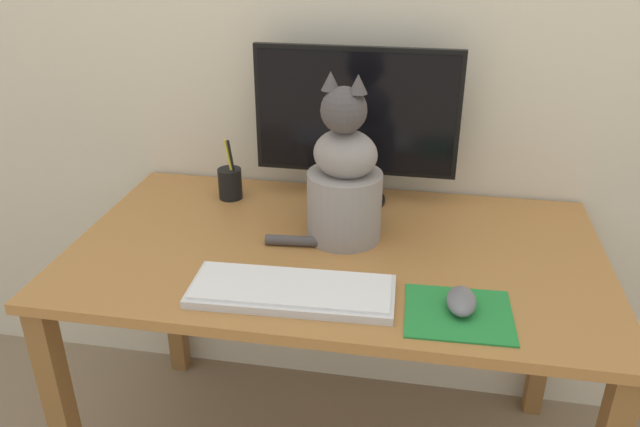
% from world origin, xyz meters
% --- Properties ---
extents(desk, '(1.25, 0.72, 0.70)m').
position_xyz_m(desk, '(0.00, 0.00, 0.61)').
color(desk, '#A87038').
rests_on(desk, ground_plane).
extents(monitor, '(0.53, 0.17, 0.42)m').
position_xyz_m(monitor, '(0.01, 0.26, 0.93)').
color(monitor, black).
rests_on(monitor, desk).
extents(keyboard, '(0.43, 0.18, 0.02)m').
position_xyz_m(keyboard, '(-0.06, -0.22, 0.72)').
color(keyboard, silver).
rests_on(keyboard, desk).
extents(mousepad_right, '(0.22, 0.19, 0.00)m').
position_xyz_m(mousepad_right, '(0.28, -0.23, 0.71)').
color(mousepad_right, '#238438').
rests_on(mousepad_right, desk).
extents(computer_mouse_right, '(0.06, 0.10, 0.03)m').
position_xyz_m(computer_mouse_right, '(0.28, -0.21, 0.73)').
color(computer_mouse_right, slate).
rests_on(computer_mouse_right, mousepad_right).
extents(cat, '(0.29, 0.22, 0.40)m').
position_xyz_m(cat, '(0.01, 0.05, 0.85)').
color(cat, gray).
rests_on(cat, desk).
extents(pen_cup, '(0.06, 0.06, 0.17)m').
position_xyz_m(pen_cup, '(-0.33, 0.22, 0.75)').
color(pen_cup, black).
rests_on(pen_cup, desk).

